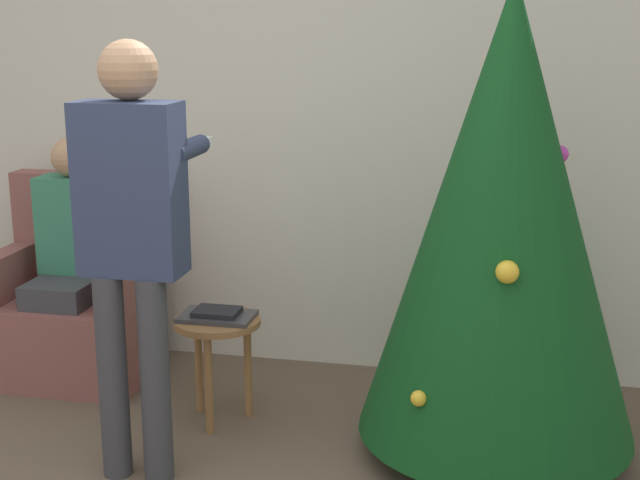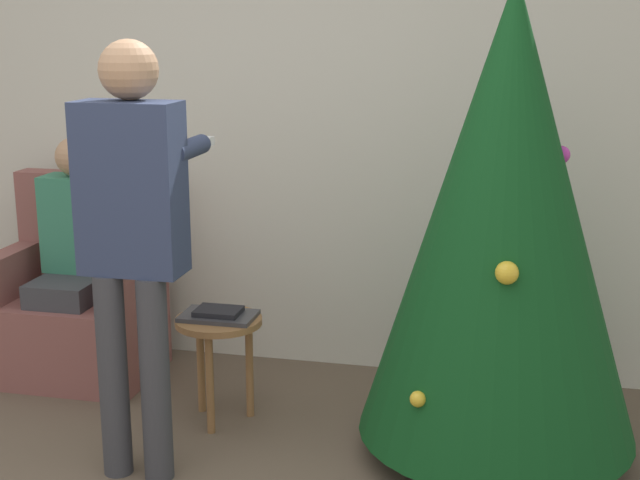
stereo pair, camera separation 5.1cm
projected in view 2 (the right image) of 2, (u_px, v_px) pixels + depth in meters
name	position (u px, v px, depth m)	size (l,w,h in m)	color
wall_back	(280.00, 113.00, 4.63)	(8.00, 0.06, 2.70)	beige
christmas_tree	(505.00, 215.00, 3.60)	(1.16, 1.16, 2.01)	brown
armchair	(80.00, 306.00, 4.67)	(0.79, 0.60, 1.04)	brown
person_seated	(74.00, 249.00, 4.56)	(0.36, 0.46, 1.25)	#38383D
person_standing	(132.00, 222.00, 3.48)	(0.42, 0.57, 1.76)	#38383D
side_stool	(219.00, 335.00, 4.08)	(0.40, 0.40, 0.50)	olive
laptop	(218.00, 316.00, 4.06)	(0.34, 0.21, 0.02)	#38383D
book	(218.00, 311.00, 4.05)	(0.20, 0.15, 0.02)	black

